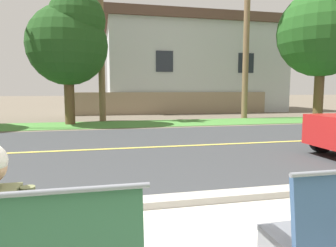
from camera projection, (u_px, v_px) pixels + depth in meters
ground_plane at (126, 139)px, 9.62m from camera, size 140.00×140.00×0.00m
curb_edge at (161, 202)px, 4.13m from camera, size 44.00×0.30×0.11m
street_asphalt at (131, 148)px, 8.16m from camera, size 52.00×8.00×0.01m
road_centre_line at (131, 148)px, 8.16m from camera, size 48.00×0.14×0.01m
far_verge_grass at (118, 124)px, 13.76m from camera, size 48.00×2.80×0.02m
shade_tree_left at (70, 39)px, 13.32m from camera, size 3.52×3.52×5.80m
shade_tree_centre at (326, 26)px, 15.50m from camera, size 4.47×4.47×7.37m
garden_wall at (172, 103)px, 19.51m from camera, size 13.00×0.36×1.40m
house_across_street at (192, 65)px, 22.82m from camera, size 13.39×6.91×6.66m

